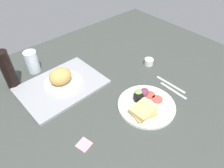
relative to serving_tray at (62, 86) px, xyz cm
name	(u,v)px	position (x,y,z in cm)	size (l,w,h in cm)	color
ground_plane	(113,96)	(17.84, -23.05, -2.30)	(190.00, 150.00, 3.00)	#383D38
serving_tray	(62,86)	(0.00, 0.00, 0.00)	(45.00, 33.00, 1.60)	gray
bread_plate_near	(61,79)	(0.81, 0.25, 4.77)	(20.95, 20.95, 9.98)	white
plate_with_salad	(145,104)	(23.88, -40.74, 0.89)	(29.00, 29.00, 5.40)	white
drinking_glass	(32,62)	(-4.84, 23.87, 5.98)	(7.46, 7.46, 13.56)	silver
soda_bottle	(8,70)	(-19.83, 18.37, 10.59)	(6.40, 6.40, 22.78)	black
espresso_cup	(149,62)	(52.89, -17.91, 1.20)	(5.60, 5.60, 4.00)	silver
fork	(173,90)	(44.53, -43.15, -0.55)	(17.00, 1.40, 0.50)	#B7B7BC
knife	(171,84)	(47.53, -39.15, -0.55)	(19.00, 1.40, 0.50)	#B7B7BC
sticky_note	(84,144)	(-11.98, -38.10, -0.74)	(5.60, 5.60, 0.12)	pink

